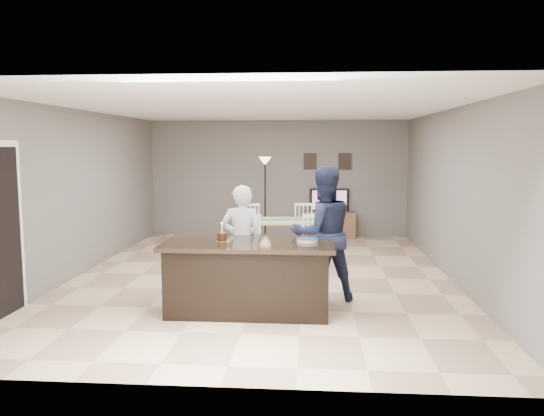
# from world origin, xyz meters

# --- Properties ---
(floor) EXTENTS (8.00, 8.00, 0.00)m
(floor) POSITION_xyz_m (0.00, 0.00, 0.00)
(floor) COLOR tan
(floor) RESTS_ON ground
(room_shell) EXTENTS (8.00, 8.00, 8.00)m
(room_shell) POSITION_xyz_m (0.00, 0.00, 1.68)
(room_shell) COLOR slate
(room_shell) RESTS_ON floor
(kitchen_island) EXTENTS (2.15, 1.10, 0.90)m
(kitchen_island) POSITION_xyz_m (0.00, -1.80, 0.45)
(kitchen_island) COLOR black
(kitchen_island) RESTS_ON floor
(tv_console) EXTENTS (1.20, 0.40, 0.60)m
(tv_console) POSITION_xyz_m (1.20, 3.77, 0.30)
(tv_console) COLOR brown
(tv_console) RESTS_ON floor
(television) EXTENTS (0.91, 0.12, 0.53)m
(television) POSITION_xyz_m (1.20, 3.84, 0.86)
(television) COLOR black
(television) RESTS_ON tv_console
(tv_screen_glow) EXTENTS (0.78, 0.00, 0.78)m
(tv_screen_glow) POSITION_xyz_m (1.20, 3.76, 0.87)
(tv_screen_glow) COLOR #FF571C
(tv_screen_glow) RESTS_ON tv_console
(picture_frames) EXTENTS (1.10, 0.02, 0.38)m
(picture_frames) POSITION_xyz_m (1.15, 3.98, 1.75)
(picture_frames) COLOR black
(picture_frames) RESTS_ON room_shell
(woman) EXTENTS (0.59, 0.40, 1.58)m
(woman) POSITION_xyz_m (-0.16, -1.25, 0.79)
(woman) COLOR silver
(woman) RESTS_ON floor
(man) EXTENTS (1.06, 0.94, 1.84)m
(man) POSITION_xyz_m (0.95, -1.25, 0.92)
(man) COLOR #1B223B
(man) RESTS_ON floor
(birthday_cake) EXTENTS (0.16, 0.16, 0.24)m
(birthday_cake) POSITION_xyz_m (-0.34, -1.80, 0.96)
(birthday_cake) COLOR gold
(birthday_cake) RESTS_ON kitchen_island
(plate_stack) EXTENTS (0.28, 0.28, 0.04)m
(plate_stack) POSITION_xyz_m (0.74, -1.75, 0.92)
(plate_stack) COLOR white
(plate_stack) RESTS_ON kitchen_island
(dining_table) EXTENTS (1.67, 1.91, 0.95)m
(dining_table) POSITION_xyz_m (0.19, 1.39, 0.61)
(dining_table) COLOR tan
(dining_table) RESTS_ON floor
(floor_lamp) EXTENTS (0.28, 0.28, 1.87)m
(floor_lamp) POSITION_xyz_m (-0.22, 3.07, 1.45)
(floor_lamp) COLOR black
(floor_lamp) RESTS_ON floor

